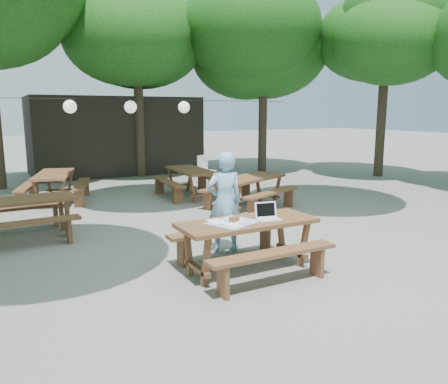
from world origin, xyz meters
name	(u,v)px	position (x,y,z in m)	size (l,w,h in m)	color
ground	(251,248)	(0.00, 0.00, 0.00)	(80.00, 80.00, 0.00)	slate
pavilion	(115,135)	(0.50, 10.50, 1.40)	(6.00, 3.00, 2.80)	black
main_picnic_table	(247,245)	(-0.61, -0.86, 0.39)	(2.00, 1.58, 0.75)	brown
picnic_table_nw	(17,219)	(-3.42, 2.43, 0.39)	(2.03, 1.64, 0.75)	brown
picnic_table_ne	(249,192)	(1.61, 2.70, 0.39)	(2.35, 2.17, 0.75)	brown
picnic_table_far_w	(55,187)	(-2.35, 5.63, 0.39)	(2.04, 2.26, 0.75)	brown
picnic_table_far_e	(191,182)	(0.99, 4.66, 0.39)	(1.65, 2.03, 0.75)	brown
woman	(224,202)	(-0.47, 0.09, 0.83)	(0.60, 0.40, 1.65)	#7EB9E7
plastic_chair	(207,175)	(2.35, 6.45, 0.26)	(0.56, 0.56, 0.90)	silver
laptop	(267,215)	(-0.31, -0.91, 0.81)	(0.37, 0.32, 0.24)	white
tabletop_clutter	(233,222)	(-0.86, -0.85, 0.76)	(0.81, 0.76, 0.08)	#3672B9
paper_lanterns	(131,107)	(-0.19, 6.00, 2.40)	(9.00, 0.34, 0.38)	black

